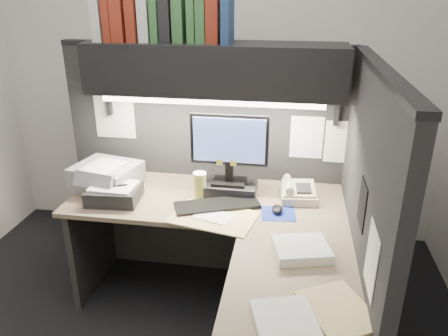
{
  "coord_description": "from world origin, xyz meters",
  "views": [
    {
      "loc": [
        0.6,
        -1.83,
        1.95
      ],
      "look_at": [
        0.22,
        0.51,
        0.96
      ],
      "focal_mm": 35.0,
      "sensor_mm": 36.0,
      "label": 1
    }
  ],
  "objects_px": {
    "notebook_stack": "(114,194)",
    "coffee_cup": "(200,185)",
    "desk": "(247,299)",
    "keyboard": "(217,205)",
    "telephone": "(298,193)",
    "monitor": "(229,163)",
    "overhead_shelf": "(215,69)",
    "printer": "(107,176)"
  },
  "relations": [
    {
      "from": "keyboard",
      "to": "monitor",
      "type": "bearing_deg",
      "value": 56.12
    },
    {
      "from": "printer",
      "to": "notebook_stack",
      "type": "height_order",
      "value": "printer"
    },
    {
      "from": "coffee_cup",
      "to": "overhead_shelf",
      "type": "bearing_deg",
      "value": 67.18
    },
    {
      "from": "keyboard",
      "to": "telephone",
      "type": "bearing_deg",
      "value": -1.12
    },
    {
      "from": "monitor",
      "to": "notebook_stack",
      "type": "distance_m",
      "value": 0.73
    },
    {
      "from": "overhead_shelf",
      "to": "keyboard",
      "type": "distance_m",
      "value": 0.82
    },
    {
      "from": "telephone",
      "to": "printer",
      "type": "height_order",
      "value": "printer"
    },
    {
      "from": "desk",
      "to": "keyboard",
      "type": "distance_m",
      "value": 0.59
    },
    {
      "from": "desk",
      "to": "printer",
      "type": "height_order",
      "value": "printer"
    },
    {
      "from": "telephone",
      "to": "coffee_cup",
      "type": "bearing_deg",
      "value": 178.42
    },
    {
      "from": "keyboard",
      "to": "telephone",
      "type": "distance_m",
      "value": 0.51
    },
    {
      "from": "overhead_shelf",
      "to": "coffee_cup",
      "type": "xyz_separation_m",
      "value": [
        -0.07,
        -0.16,
        -0.7
      ]
    },
    {
      "from": "monitor",
      "to": "telephone",
      "type": "bearing_deg",
      "value": -2.62
    },
    {
      "from": "overhead_shelf",
      "to": "notebook_stack",
      "type": "distance_m",
      "value": 0.98
    },
    {
      "from": "notebook_stack",
      "to": "coffee_cup",
      "type": "bearing_deg",
      "value": 16.23
    },
    {
      "from": "desk",
      "to": "overhead_shelf",
      "type": "xyz_separation_m",
      "value": [
        -0.3,
        0.75,
        1.06
      ]
    },
    {
      "from": "monitor",
      "to": "overhead_shelf",
      "type": "bearing_deg",
      "value": 139.18
    },
    {
      "from": "desk",
      "to": "coffee_cup",
      "type": "height_order",
      "value": "coffee_cup"
    },
    {
      "from": "desk",
      "to": "keyboard",
      "type": "bearing_deg",
      "value": 117.67
    },
    {
      "from": "printer",
      "to": "notebook_stack",
      "type": "relative_size",
      "value": 1.27
    },
    {
      "from": "telephone",
      "to": "coffee_cup",
      "type": "distance_m",
      "value": 0.61
    },
    {
      "from": "coffee_cup",
      "to": "printer",
      "type": "bearing_deg",
      "value": 177.07
    },
    {
      "from": "coffee_cup",
      "to": "keyboard",
      "type": "bearing_deg",
      "value": -45.34
    },
    {
      "from": "monitor",
      "to": "notebook_stack",
      "type": "xyz_separation_m",
      "value": [
        -0.68,
        -0.22,
        -0.16
      ]
    },
    {
      "from": "monitor",
      "to": "keyboard",
      "type": "relative_size",
      "value": 1.03
    },
    {
      "from": "printer",
      "to": "monitor",
      "type": "bearing_deg",
      "value": 15.5
    },
    {
      "from": "keyboard",
      "to": "printer",
      "type": "relative_size",
      "value": 1.3
    },
    {
      "from": "printer",
      "to": "notebook_stack",
      "type": "bearing_deg",
      "value": -42.97
    },
    {
      "from": "keyboard",
      "to": "notebook_stack",
      "type": "relative_size",
      "value": 1.64
    },
    {
      "from": "telephone",
      "to": "notebook_stack",
      "type": "bearing_deg",
      "value": -176.26
    },
    {
      "from": "coffee_cup",
      "to": "notebook_stack",
      "type": "bearing_deg",
      "value": -163.77
    },
    {
      "from": "monitor",
      "to": "keyboard",
      "type": "xyz_separation_m",
      "value": [
        -0.04,
        -0.21,
        -0.19
      ]
    },
    {
      "from": "keyboard",
      "to": "coffee_cup",
      "type": "height_order",
      "value": "coffee_cup"
    },
    {
      "from": "keyboard",
      "to": "coffee_cup",
      "type": "bearing_deg",
      "value": 112.54
    },
    {
      "from": "monitor",
      "to": "notebook_stack",
      "type": "height_order",
      "value": "monitor"
    },
    {
      "from": "monitor",
      "to": "desk",
      "type": "bearing_deg",
      "value": -73.21
    },
    {
      "from": "coffee_cup",
      "to": "printer",
      "type": "relative_size",
      "value": 0.38
    },
    {
      "from": "desk",
      "to": "keyboard",
      "type": "xyz_separation_m",
      "value": [
        -0.24,
        0.45,
        0.3
      ]
    },
    {
      "from": "desk",
      "to": "printer",
      "type": "bearing_deg",
      "value": 148.18
    },
    {
      "from": "telephone",
      "to": "keyboard",
      "type": "bearing_deg",
      "value": -165.31
    },
    {
      "from": "desk",
      "to": "keyboard",
      "type": "relative_size",
      "value": 3.37
    },
    {
      "from": "desk",
      "to": "notebook_stack",
      "type": "distance_m",
      "value": 1.04
    }
  ]
}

